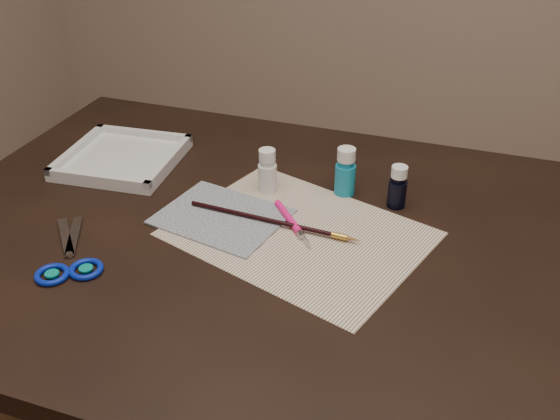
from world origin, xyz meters
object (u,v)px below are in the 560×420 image
(paint_bottle_white, at_px, (267,171))
(scissors, at_px, (64,249))
(paper, at_px, (299,234))
(canvas, at_px, (222,216))
(paint_bottle_navy, at_px, (398,187))
(palette_tray, at_px, (122,157))
(paint_bottle_cyan, at_px, (345,172))

(paint_bottle_white, relative_size, scissors, 0.41)
(paper, height_order, scissors, scissors)
(canvas, relative_size, paint_bottle_white, 2.46)
(paint_bottle_navy, relative_size, scissors, 0.39)
(paint_bottle_navy, height_order, palette_tray, paint_bottle_navy)
(paint_bottle_navy, bearing_deg, canvas, -153.48)
(paint_bottle_navy, bearing_deg, scissors, -146.70)
(canvas, distance_m, scissors, 0.27)
(paper, bearing_deg, paint_bottle_navy, 46.33)
(paint_bottle_cyan, height_order, palette_tray, paint_bottle_cyan)
(paper, xyz_separation_m, paint_bottle_white, (-0.10, 0.12, 0.04))
(paper, distance_m, scissors, 0.40)
(paint_bottle_white, bearing_deg, paper, -49.99)
(paint_bottle_cyan, relative_size, scissors, 0.45)
(paper, xyz_separation_m, canvas, (-0.15, 0.00, 0.00))
(paint_bottle_cyan, relative_size, paint_bottle_navy, 1.16)
(canvas, height_order, scissors, scissors)
(paper, distance_m, paint_bottle_cyan, 0.17)
(canvas, xyz_separation_m, paint_bottle_cyan, (0.19, 0.16, 0.04))
(paint_bottle_navy, height_order, scissors, paint_bottle_navy)
(paint_bottle_cyan, distance_m, paint_bottle_navy, 0.10)
(paper, relative_size, paint_bottle_cyan, 4.33)
(paint_bottle_white, height_order, paint_bottle_navy, paint_bottle_white)
(canvas, height_order, paint_bottle_navy, paint_bottle_navy)
(paper, relative_size, canvas, 1.91)
(canvas, height_order, paint_bottle_white, paint_bottle_white)
(paint_bottle_white, xyz_separation_m, palette_tray, (-0.33, 0.01, -0.03))
(paint_bottle_cyan, height_order, scissors, paint_bottle_cyan)
(paper, bearing_deg, scissors, -153.41)
(palette_tray, bearing_deg, paint_bottle_navy, 1.53)
(canvas, bearing_deg, scissors, -138.66)
(paint_bottle_cyan, distance_m, palette_tray, 0.47)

